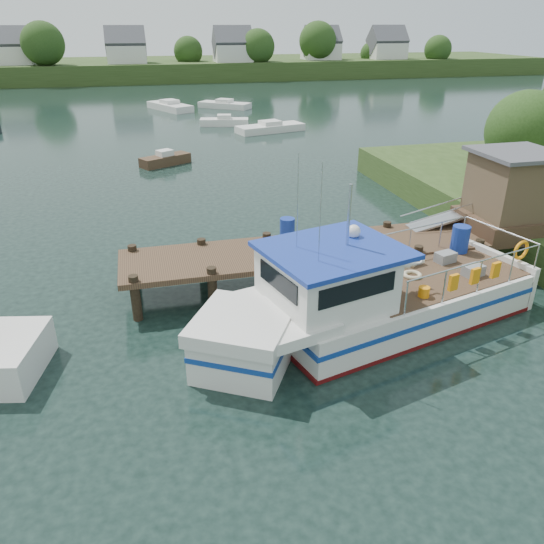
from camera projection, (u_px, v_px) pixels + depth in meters
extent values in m
plane|color=black|center=(288.00, 284.00, 19.82)|extent=(160.00, 160.00, 0.00)
cylinder|color=#332114|center=(516.00, 178.00, 27.54)|extent=(0.50, 0.50, 3.05)
sphere|color=#274418|center=(525.00, 130.00, 26.49)|extent=(3.90, 3.90, 3.90)
cube|color=#32491E|center=(158.00, 69.00, 92.82)|extent=(140.00, 24.00, 3.00)
cylinder|color=#332114|center=(47.00, 69.00, 80.73)|extent=(0.60, 0.60, 4.80)
sphere|color=#274418|center=(43.00, 43.00, 79.21)|extent=(6.34, 6.34, 6.34)
cylinder|color=#332114|center=(122.00, 72.00, 85.31)|extent=(0.60, 0.60, 3.00)
sphere|color=#274418|center=(121.00, 58.00, 84.36)|extent=(3.96, 3.96, 3.96)
cylinder|color=#332114|center=(189.00, 68.00, 89.38)|extent=(0.60, 0.60, 3.60)
sphere|color=#274418|center=(188.00, 51.00, 88.24)|extent=(4.75, 4.75, 4.75)
cylinder|color=#332114|center=(258.00, 67.00, 88.19)|extent=(0.60, 0.60, 4.20)
sphere|color=#274418|center=(258.00, 47.00, 86.86)|extent=(5.54, 5.54, 5.54)
cylinder|color=#332114|center=(317.00, 63.00, 92.26)|extent=(0.60, 0.60, 4.80)
sphere|color=#274418|center=(318.00, 41.00, 90.75)|extent=(6.34, 6.34, 6.34)
cylinder|color=#332114|center=(370.00, 66.00, 96.85)|extent=(0.60, 0.60, 3.00)
sphere|color=#274418|center=(371.00, 53.00, 95.90)|extent=(3.96, 3.96, 3.96)
cylinder|color=#332114|center=(436.00, 65.00, 95.66)|extent=(0.60, 0.60, 3.60)
sphere|color=#274418|center=(438.00, 49.00, 94.52)|extent=(4.75, 4.75, 4.75)
cube|color=silver|center=(13.00, 57.00, 81.56)|extent=(6.00, 5.00, 3.00)
cube|color=#47474C|center=(11.00, 43.00, 80.75)|extent=(6.20, 5.09, 5.09)
cube|color=silver|center=(127.00, 56.00, 84.46)|extent=(6.00, 5.00, 3.00)
cube|color=#47474C|center=(125.00, 43.00, 83.65)|extent=(6.20, 5.09, 5.09)
cube|color=silver|center=(233.00, 55.00, 87.37)|extent=(6.00, 5.00, 3.00)
cube|color=#47474C|center=(233.00, 42.00, 86.56)|extent=(6.20, 5.09, 5.09)
cube|color=silver|center=(321.00, 53.00, 92.68)|extent=(6.00, 5.00, 3.00)
cube|color=#47474C|center=(321.00, 41.00, 91.87)|extent=(6.20, 5.09, 5.09)
cube|color=silver|center=(386.00, 52.00, 94.47)|extent=(6.00, 5.00, 3.00)
cube|color=#47474C|center=(387.00, 40.00, 93.66)|extent=(6.20, 5.09, 5.09)
cube|color=#453120|center=(340.00, 247.00, 19.71)|extent=(16.00, 3.00, 0.20)
cylinder|color=black|center=(136.00, 302.00, 17.18)|extent=(0.32, 0.32, 1.90)
cylinder|color=black|center=(135.00, 269.00, 19.46)|extent=(0.32, 0.32, 1.90)
cylinder|color=black|center=(213.00, 293.00, 17.73)|extent=(0.32, 0.32, 1.90)
cylinder|color=black|center=(203.00, 262.00, 20.01)|extent=(0.32, 0.32, 1.90)
cylinder|color=black|center=(285.00, 285.00, 18.29)|extent=(0.32, 0.32, 1.90)
cylinder|color=black|center=(267.00, 256.00, 20.57)|extent=(0.32, 0.32, 1.90)
cylinder|color=black|center=(352.00, 277.00, 18.85)|extent=(0.32, 0.32, 1.90)
cylinder|color=black|center=(328.00, 250.00, 21.12)|extent=(0.32, 0.32, 1.90)
cylinder|color=black|center=(416.00, 270.00, 19.40)|extent=(0.32, 0.32, 1.90)
cylinder|color=black|center=(385.00, 244.00, 21.68)|extent=(0.32, 0.32, 1.90)
cylinder|color=black|center=(476.00, 263.00, 19.96)|extent=(0.32, 0.32, 1.90)
cylinder|color=black|center=(440.00, 238.00, 22.24)|extent=(0.32, 0.32, 1.90)
cylinder|color=black|center=(533.00, 257.00, 20.51)|extent=(0.32, 0.32, 1.90)
cylinder|color=black|center=(492.00, 233.00, 22.79)|extent=(0.32, 0.32, 1.90)
cube|color=#453120|center=(506.00, 221.00, 21.09)|extent=(3.20, 3.00, 0.60)
cube|color=brown|center=(513.00, 187.00, 20.49)|extent=(2.60, 2.60, 2.40)
cube|color=#47474C|center=(519.00, 153.00, 19.94)|extent=(3.00, 3.00, 0.15)
cube|color=#A5A8AD|center=(442.00, 220.00, 21.39)|extent=(3.34, 0.90, 0.79)
cylinder|color=silver|center=(449.00, 211.00, 20.83)|extent=(3.34, 0.05, 0.76)
cylinder|color=silver|center=(438.00, 205.00, 21.53)|extent=(3.34, 0.05, 0.76)
cube|color=slate|center=(324.00, 253.00, 18.50)|extent=(0.60, 0.40, 0.30)
cube|color=slate|center=(349.00, 248.00, 18.89)|extent=(0.60, 0.40, 0.30)
cylinder|color=orange|center=(378.00, 249.00, 18.86)|extent=(0.30, 0.30, 0.28)
cylinder|color=navy|center=(287.00, 229.00, 19.86)|extent=(0.56, 0.56, 0.85)
cube|color=silver|center=(399.00, 302.00, 17.19)|extent=(9.00, 5.38, 1.29)
cube|color=silver|center=(243.00, 349.00, 14.74)|extent=(3.27, 3.27, 1.29)
cube|color=silver|center=(242.00, 323.00, 14.40)|extent=(3.55, 3.61, 0.39)
cube|color=silver|center=(278.00, 314.00, 14.90)|extent=(2.98, 3.66, 0.34)
cube|color=navy|center=(399.00, 298.00, 17.12)|extent=(9.12, 5.45, 0.16)
cube|color=navy|center=(243.00, 344.00, 14.67)|extent=(3.32, 3.32, 0.16)
cube|color=#540C0D|center=(397.00, 318.00, 17.44)|extent=(9.12, 5.43, 0.16)
cube|color=#453120|center=(432.00, 275.00, 17.50)|extent=(6.64, 4.46, 0.04)
cube|color=silver|center=(493.00, 271.00, 19.05)|extent=(1.06, 3.32, 1.52)
cube|color=silver|center=(326.00, 280.00, 15.28)|extent=(3.78, 3.62, 1.69)
cube|color=black|center=(358.00, 290.00, 13.97)|extent=(2.40, 0.66, 0.56)
cube|color=black|center=(300.00, 252.00, 16.30)|extent=(2.40, 0.66, 0.56)
cube|color=black|center=(278.00, 281.00, 14.45)|extent=(0.55, 1.97, 0.56)
cube|color=#183297|center=(334.00, 250.00, 14.99)|extent=(4.52, 4.11, 0.13)
cylinder|color=silver|center=(349.00, 215.00, 14.78)|extent=(0.11, 0.11, 1.80)
cylinder|color=silver|center=(320.00, 213.00, 13.56)|extent=(0.03, 0.03, 2.70)
cylinder|color=silver|center=(297.00, 202.00, 14.45)|extent=(0.03, 0.03, 2.70)
sphere|color=silver|center=(354.00, 231.00, 15.69)|extent=(0.49, 0.49, 0.40)
cylinder|color=silver|center=(478.00, 262.00, 15.89)|extent=(5.45, 1.46, 0.05)
cylinder|color=silver|center=(408.00, 230.00, 18.35)|extent=(5.45, 1.46, 0.05)
cylinder|color=silver|center=(501.00, 230.00, 18.35)|extent=(0.82, 3.00, 0.05)
cylinder|color=silver|center=(406.00, 298.00, 14.92)|extent=(0.06, 0.06, 1.07)
cylinder|color=silver|center=(342.00, 259.00, 17.38)|extent=(0.06, 0.06, 1.07)
cylinder|color=silver|center=(444.00, 287.00, 15.55)|extent=(0.06, 0.06, 1.07)
cylinder|color=silver|center=(377.00, 251.00, 18.01)|extent=(0.06, 0.06, 1.07)
cylinder|color=silver|center=(479.00, 277.00, 16.19)|extent=(0.06, 0.06, 1.07)
cylinder|color=silver|center=(410.00, 243.00, 18.65)|extent=(0.06, 0.06, 1.07)
cylinder|color=silver|center=(512.00, 267.00, 16.83)|extent=(0.06, 0.06, 1.07)
cylinder|color=silver|center=(440.00, 236.00, 19.28)|extent=(0.06, 0.06, 1.07)
cylinder|color=silver|center=(536.00, 260.00, 17.34)|extent=(0.06, 0.06, 1.07)
cylinder|color=silver|center=(463.00, 230.00, 19.80)|extent=(0.06, 0.06, 1.07)
cube|color=slate|center=(473.00, 271.00, 17.37)|extent=(0.77, 0.60, 0.36)
cube|color=slate|center=(445.00, 257.00, 18.35)|extent=(0.77, 0.60, 0.36)
cube|color=slate|center=(412.00, 259.00, 18.21)|extent=(0.71, 0.57, 0.36)
cylinder|color=navy|center=(460.00, 239.00, 19.06)|extent=(0.77, 0.77, 0.99)
cylinder|color=orange|center=(424.00, 292.00, 16.04)|extent=(0.41, 0.41, 0.34)
torus|color=#BFB28C|center=(412.00, 275.00, 17.35)|extent=(0.77, 0.77, 0.13)
torus|color=orange|center=(521.00, 250.00, 17.85)|extent=(0.70, 0.28, 0.70)
cube|color=orange|center=(453.00, 282.00, 15.65)|extent=(0.33, 0.19, 0.51)
cube|color=orange|center=(475.00, 276.00, 16.04)|extent=(0.33, 0.19, 0.51)
cube|color=orange|center=(496.00, 270.00, 16.43)|extent=(0.33, 0.19, 0.51)
imported|color=silver|center=(394.00, 264.00, 15.93)|extent=(0.64, 0.81, 1.98)
cube|color=#453120|center=(165.00, 160.00, 36.19)|extent=(3.61, 2.74, 0.64)
cube|color=silver|center=(165.00, 153.00, 35.99)|extent=(1.26, 1.21, 0.41)
cube|color=silver|center=(225.00, 105.00, 60.10)|extent=(5.89, 5.20, 0.64)
cube|color=silver|center=(224.00, 101.00, 59.89)|extent=(2.17, 2.13, 0.41)
cube|color=silver|center=(224.00, 122.00, 50.03)|extent=(4.73, 2.42, 0.63)
cube|color=silver|center=(224.00, 117.00, 49.82)|extent=(1.46, 1.32, 0.41)
cube|color=silver|center=(270.00, 128.00, 47.17)|extent=(6.42, 3.55, 0.61)
cube|color=silver|center=(270.00, 123.00, 46.98)|extent=(2.02, 1.85, 0.39)
cube|color=silver|center=(170.00, 107.00, 58.76)|extent=(4.83, 6.85, 0.70)
cube|color=silver|center=(170.00, 102.00, 58.53)|extent=(2.21, 2.33, 0.45)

